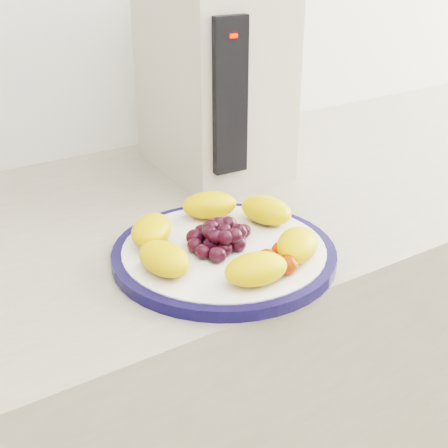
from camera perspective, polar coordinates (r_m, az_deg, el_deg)
plate_rim at (r=0.80m, az=-0.00°, el=-2.75°), size 0.28×0.28×0.01m
plate_face at (r=0.79m, az=-0.00°, el=-2.69°), size 0.26×0.26×0.02m
appliance_body at (r=1.06m, az=-1.00°, el=13.09°), size 0.19×0.26×0.31m
appliance_panel at (r=0.93m, az=0.51°, el=11.52°), size 0.05×0.02×0.23m
appliance_led at (r=0.90m, az=0.86°, el=16.83°), size 0.01×0.01×0.01m
fruit_plate at (r=0.78m, az=0.17°, el=-1.10°), size 0.25×0.25×0.04m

